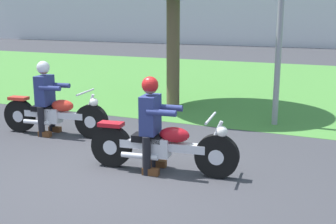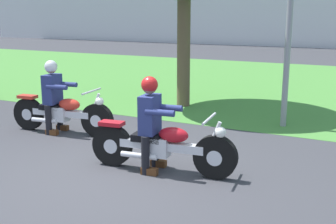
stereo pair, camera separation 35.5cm
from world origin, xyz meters
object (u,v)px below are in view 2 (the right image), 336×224
motorcycle_follow (62,113)px  motorcycle_lead (162,146)px  rider_follow (53,91)px  rider_lead (151,117)px

motorcycle_follow → motorcycle_lead: bearing=-27.0°
motorcycle_follow → rider_follow: 0.46m
motorcycle_lead → motorcycle_follow: (-2.68, 0.96, 0.00)m
motorcycle_lead → rider_follow: 3.03m
motorcycle_lead → rider_follow: (-2.84, 0.94, 0.43)m
rider_lead → motorcycle_follow: 2.73m
motorcycle_lead → rider_lead: bearing=179.2°
motorcycle_lead → rider_lead: 0.46m
motorcycle_lead → rider_follow: bearing=154.4°
rider_lead → motorcycle_follow: size_ratio=0.64×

